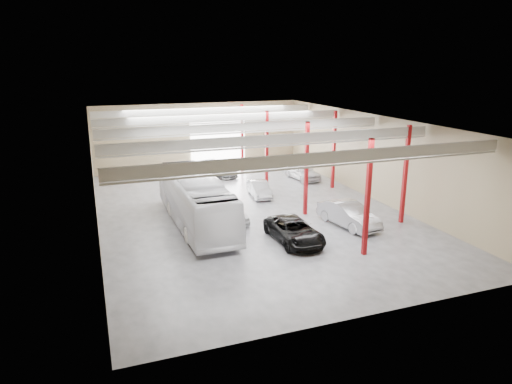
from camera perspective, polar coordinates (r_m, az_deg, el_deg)
depot_shell at (r=34.39m, az=-0.98°, el=5.68°), size 22.12×32.12×7.06m
coach_bus at (r=32.26m, az=-7.58°, el=-0.97°), size 3.16×12.89×3.58m
black_sedan at (r=29.27m, az=4.78°, el=-4.85°), size 2.51×5.33×1.47m
car_row_a at (r=32.95m, az=-3.30°, el=-2.44°), size 2.09×4.41×1.46m
car_row_b at (r=38.98m, az=0.42°, el=0.40°), size 1.82×4.15×1.32m
car_row_c at (r=46.30m, az=-4.61°, el=2.86°), size 3.27×5.05×1.36m
car_right_near at (r=32.52m, az=11.49°, el=-2.76°), size 2.59×5.37×1.70m
car_right_far at (r=45.03m, az=5.78°, el=2.63°), size 2.39×4.91×1.61m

